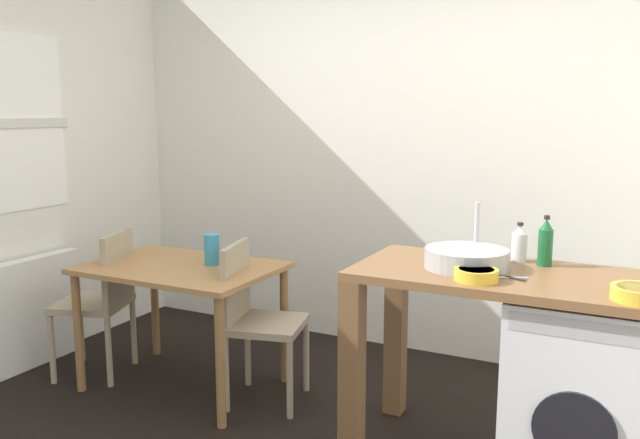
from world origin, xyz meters
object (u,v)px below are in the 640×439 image
Objects in this scene: bottle_tall_green at (519,244)px; bottle_squat_brown at (545,243)px; chair_person_seat at (103,295)px; colander at (638,293)px; chair_opposite at (254,314)px; vase at (212,249)px; dining_table at (181,281)px; mixing_bowl at (476,274)px; washing_machine at (582,391)px.

bottle_tall_green is 0.80× the size of bottle_squat_brown.
colander reaches higher than chair_person_seat.
vase reaches higher than chair_opposite.
chair_person_seat is 1.03m from chair_opposite.
bottle_squat_brown reaches higher than vase.
colander is (2.39, -0.26, 0.31)m from dining_table.
chair_opposite is 4.50× the size of colander.
mixing_bowl reaches higher than vase.
dining_table is at bearing -146.31° from vase.
chair_person_seat reaches higher than washing_machine.
chair_person_seat is at bearing -174.61° from bottle_squat_brown.
washing_machine is 0.59m from colander.
dining_table is 1.28× the size of washing_machine.
chair_opposite reaches higher than washing_machine.
mixing_bowl is at bearing -113.60° from chair_person_seat.
bottle_squat_brown is 1.27× the size of mixing_bowl.
chair_person_seat is at bearing -97.93° from chair_opposite.
bottle_tall_green is at bearing 82.90° from chair_opposite.
chair_person_seat is at bearing -172.21° from dining_table.
washing_machine is at bearing -36.14° from bottle_tall_green.
dining_table is 5.93× the size of mixing_bowl.
washing_machine is at bearing 24.62° from mixing_bowl.
colander reaches higher than washing_machine.
dining_table is at bearing -100.04° from chair_opposite.
bottle_squat_brown reaches higher than colander.
chair_opposite is 1.05× the size of washing_machine.
vase is at bearing 170.75° from colander.
washing_machine is (2.20, -0.05, -0.21)m from dining_table.
chair_opposite is at bearing -173.21° from bottle_tall_green.
chair_person_seat and chair_opposite have the same top height.
vase is (0.15, 0.10, 0.19)m from dining_table.
bottle_tall_green reaches higher than colander.
washing_machine reaches higher than dining_table.
chair_person_seat is 4.97× the size of vase.
chair_opposite is at bearing 177.37° from washing_machine.
dining_table is at bearing -173.96° from bottle_tall_green.
mixing_bowl is (2.32, -0.17, 0.44)m from chair_person_seat.
dining_table is at bearing -101.63° from chair_person_seat.
chair_opposite is 3.81× the size of bottle_squat_brown.
vase reaches higher than washing_machine.
mixing_bowl is at bearing -118.11° from bottle_squat_brown.
mixing_bowl is (-0.10, -0.44, -0.06)m from bottle_tall_green.
bottle_tall_green reaches higher than chair_person_seat.
chair_person_seat is at bearing -165.94° from vase.
bottle_tall_green is at bearing 6.04° from dining_table.
mixing_bowl is 0.93× the size of colander.
dining_table is 1.22× the size of chair_person_seat.
vase is (0.70, 0.18, 0.32)m from chair_person_seat.
washing_machine is at bearing 130.74° from colander.
chair_person_seat is at bearing -179.41° from washing_machine.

